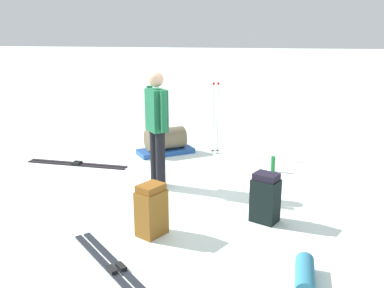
{
  "coord_description": "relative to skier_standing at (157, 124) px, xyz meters",
  "views": [
    {
      "loc": [
        -0.88,
        5.79,
        2.32
      ],
      "look_at": [
        0.0,
        0.0,
        0.7
      ],
      "focal_mm": 40.38,
      "sensor_mm": 36.0,
      "label": 1
    }
  ],
  "objects": [
    {
      "name": "backpack_large_dark",
      "position": [
        -0.27,
        1.5,
        -0.66
      ],
      "size": [
        0.37,
        0.4,
        0.61
      ],
      "color": "brown",
      "rests_on": "ground_plane"
    },
    {
      "name": "ski_pair_far",
      "position": [
        1.62,
        -0.79,
        -0.94
      ],
      "size": [
        1.8,
        0.32,
        0.05
      ],
      "color": "black",
      "rests_on": "ground_plane"
    },
    {
      "name": "ground_plane",
      "position": [
        -0.52,
        0.09,
        -0.95
      ],
      "size": [
        80.0,
        80.0,
        0.0
      ],
      "primitive_type": "plane",
      "color": "white"
    },
    {
      "name": "gear_sled",
      "position": [
        0.25,
        -1.68,
        -0.73
      ],
      "size": [
        1.1,
        0.95,
        0.49
      ],
      "color": "#1E4993",
      "rests_on": "ground_plane"
    },
    {
      "name": "thermos_bottle",
      "position": [
        -1.7,
        -0.94,
        -0.82
      ],
      "size": [
        0.07,
        0.07,
        0.26
      ],
      "primitive_type": "cylinder",
      "color": "#186A2A",
      "rests_on": "ground_plane"
    },
    {
      "name": "ski_pair_near",
      "position": [
        -0.11,
        2.3,
        -0.94
      ],
      "size": [
        1.35,
        1.4,
        0.05
      ],
      "color": "black",
      "rests_on": "ground_plane"
    },
    {
      "name": "ski_poles_planted_near",
      "position": [
        -0.67,
        -1.82,
        -0.22
      ],
      "size": [
        0.15,
        0.09,
        1.33
      ],
      "color": "#BCBDC1",
      "rests_on": "ground_plane"
    },
    {
      "name": "skier_standing",
      "position": [
        0.0,
        0.0,
        0.0
      ],
      "size": [
        0.38,
        0.47,
        1.7
      ],
      "color": "black",
      "rests_on": "ground_plane"
    },
    {
      "name": "backpack_bright",
      "position": [
        -1.55,
        0.95,
        -0.65
      ],
      "size": [
        0.38,
        0.36,
        0.62
      ],
      "color": "black",
      "rests_on": "ground_plane"
    },
    {
      "name": "sleeping_mat_rolled",
      "position": [
        -1.91,
        2.25,
        -0.86
      ],
      "size": [
        0.23,
        0.56,
        0.18
      ],
      "primitive_type": "cylinder",
      "rotation": [
        0.0,
        1.57,
        4.62
      ],
      "color": "teal",
      "rests_on": "ground_plane"
    }
  ]
}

